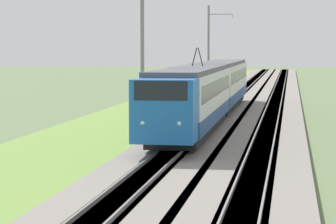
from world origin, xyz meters
TOP-DOWN VIEW (x-y plane):
  - ballast_main at (50.00, 0.00)m, footprint 240.00×4.40m
  - ballast_adjacent at (50.00, -4.06)m, footprint 240.00×4.40m
  - track_main at (50.00, 0.00)m, footprint 240.00×1.57m
  - track_adjacent at (50.00, -4.06)m, footprint 240.00×1.57m
  - grass_verge at (50.00, 5.27)m, footprint 240.00×8.24m
  - passenger_train at (50.75, 0.00)m, footprint 39.11×2.87m
  - catenary_mast_mid at (42.52, 2.90)m, footprint 0.22×2.56m
  - catenary_mast_far at (78.98, 2.90)m, footprint 0.22×2.56m

SIDE VIEW (x-z plane):
  - grass_verge at x=50.00m, z-range 0.00..0.12m
  - ballast_main at x=50.00m, z-range 0.00..0.30m
  - ballast_adjacent at x=50.00m, z-range 0.00..0.30m
  - track_main at x=50.00m, z-range -0.07..0.38m
  - track_adjacent at x=50.00m, z-range -0.07..0.38m
  - passenger_train at x=50.75m, z-range -0.16..4.92m
  - catenary_mast_mid at x=42.52m, z-range 0.14..9.29m
  - catenary_mast_far at x=78.98m, z-range 0.15..9.47m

